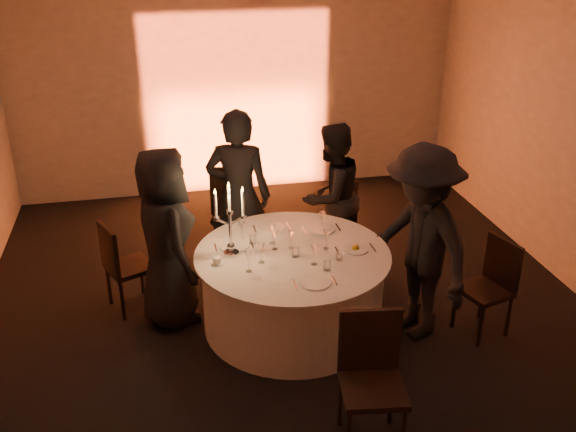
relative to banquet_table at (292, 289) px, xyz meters
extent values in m
plane|color=black|center=(0.00, 0.00, -0.38)|extent=(7.00, 7.00, 0.00)
plane|color=#A9A39D|center=(0.00, 3.50, 1.12)|extent=(7.00, 0.00, 7.00)
cube|color=black|center=(0.00, 3.20, -0.33)|extent=(0.25, 0.12, 0.10)
cylinder|color=black|center=(0.00, 0.00, -0.37)|extent=(0.60, 0.60, 0.03)
cylinder|color=black|center=(0.00, 0.00, -0.01)|extent=(0.20, 0.20, 0.75)
cylinder|color=white|center=(0.00, 0.00, -0.01)|extent=(1.68, 1.68, 0.75)
cylinder|color=white|center=(0.00, 0.00, 0.38)|extent=(1.80, 1.80, 0.02)
cube|color=black|center=(-1.49, 0.64, 0.06)|extent=(0.53, 0.53, 0.05)
cube|color=black|center=(-1.66, 0.56, 0.31)|extent=(0.20, 0.39, 0.47)
cylinder|color=black|center=(-1.26, 0.55, -0.17)|extent=(0.04, 0.04, 0.44)
cylinder|color=black|center=(-1.40, 0.87, -0.17)|extent=(0.04, 0.04, 0.44)
cylinder|color=black|center=(-1.58, 0.41, -0.17)|extent=(0.04, 0.04, 0.44)
cylinder|color=black|center=(-1.72, 0.73, -0.17)|extent=(0.04, 0.04, 0.44)
cube|color=black|center=(-0.33, 1.81, 0.11)|extent=(0.53, 0.53, 0.05)
cube|color=black|center=(-0.36, 1.60, 0.39)|extent=(0.45, 0.12, 0.52)
cylinder|color=black|center=(-0.10, 1.96, -0.14)|extent=(0.04, 0.04, 0.49)
cylinder|color=black|center=(-0.48, 2.03, -0.14)|extent=(0.04, 0.04, 0.49)
cylinder|color=black|center=(-0.17, 1.58, -0.14)|extent=(0.04, 0.04, 0.49)
cylinder|color=black|center=(-0.55, 1.65, -0.14)|extent=(0.04, 0.04, 0.49)
cube|color=black|center=(0.76, 1.33, 0.04)|extent=(0.53, 0.53, 0.05)
cube|color=black|center=(0.85, 1.17, 0.29)|extent=(0.36, 0.23, 0.45)
cylinder|color=black|center=(0.82, 1.56, -0.17)|extent=(0.04, 0.04, 0.42)
cylinder|color=black|center=(0.53, 1.39, -0.17)|extent=(0.04, 0.04, 0.42)
cylinder|color=black|center=(0.99, 1.26, -0.17)|extent=(0.04, 0.04, 0.42)
cylinder|color=black|center=(0.70, 1.10, -0.17)|extent=(0.04, 0.04, 0.42)
cube|color=black|center=(1.69, -0.49, 0.06)|extent=(0.50, 0.50, 0.05)
cube|color=black|center=(1.87, -0.44, 0.31)|extent=(0.15, 0.40, 0.46)
cylinder|color=black|center=(1.48, -0.37, -0.17)|extent=(0.04, 0.04, 0.43)
cylinder|color=black|center=(1.58, -0.71, -0.17)|extent=(0.04, 0.04, 0.43)
cylinder|color=black|center=(1.81, -0.28, -0.17)|extent=(0.04, 0.04, 0.43)
cylinder|color=black|center=(1.91, -0.61, -0.17)|extent=(0.04, 0.04, 0.43)
cube|color=black|center=(0.23, -1.62, 0.11)|extent=(0.51, 0.51, 0.05)
cube|color=black|center=(0.26, -1.42, 0.39)|extent=(0.45, 0.10, 0.52)
cylinder|color=black|center=(0.06, -1.40, -0.14)|extent=(0.04, 0.04, 0.48)
cylinder|color=black|center=(0.45, -1.46, -0.14)|extent=(0.04, 0.04, 0.48)
imported|color=black|center=(-1.12, 0.34, 0.49)|extent=(0.78, 0.97, 1.74)
imported|color=black|center=(-0.34, 1.04, 0.54)|extent=(0.78, 0.64, 1.86)
imported|color=black|center=(0.67, 1.10, 0.43)|extent=(0.99, 0.94, 1.62)
imported|color=black|center=(1.09, -0.34, 0.54)|extent=(1.01, 1.34, 1.84)
cylinder|color=white|center=(-0.51, 0.24, 0.39)|extent=(0.28, 0.28, 0.01)
cube|color=silver|center=(-0.68, 0.24, 0.39)|extent=(0.01, 0.17, 0.01)
cube|color=silver|center=(-0.34, 0.24, 0.39)|extent=(0.02, 0.17, 0.01)
cylinder|color=white|center=(-0.09, 0.54, 0.39)|extent=(0.27, 0.27, 0.01)
cube|color=silver|center=(-0.26, 0.54, 0.39)|extent=(0.02, 0.17, 0.01)
cube|color=silver|center=(0.08, 0.54, 0.39)|extent=(0.01, 0.17, 0.01)
cylinder|color=white|center=(0.38, 0.41, 0.39)|extent=(0.27, 0.27, 0.01)
cube|color=silver|center=(0.21, 0.41, 0.39)|extent=(0.02, 0.17, 0.01)
cube|color=silver|center=(0.55, 0.41, 0.39)|extent=(0.01, 0.17, 0.01)
cylinder|color=white|center=(0.58, -0.07, 0.39)|extent=(0.24, 0.24, 0.01)
cube|color=silver|center=(0.41, -0.07, 0.39)|extent=(0.02, 0.17, 0.01)
cube|color=silver|center=(0.75, -0.07, 0.39)|extent=(0.01, 0.17, 0.01)
sphere|color=yellow|center=(0.58, -0.07, 0.43)|extent=(0.07, 0.07, 0.07)
cylinder|color=white|center=(0.07, -0.56, 0.39)|extent=(0.27, 0.27, 0.01)
cube|color=silver|center=(-0.10, -0.56, 0.39)|extent=(0.02, 0.17, 0.01)
cube|color=silver|center=(0.24, -0.56, 0.39)|extent=(0.02, 0.17, 0.01)
cylinder|color=white|center=(-0.70, -0.06, 0.39)|extent=(0.11, 0.11, 0.01)
cylinder|color=white|center=(-0.70, -0.06, 0.42)|extent=(0.07, 0.07, 0.06)
cylinder|color=silver|center=(-0.55, 0.10, 0.40)|extent=(0.14, 0.14, 0.02)
sphere|color=silver|center=(-0.55, 0.10, 0.46)|extent=(0.08, 0.08, 0.08)
cylinder|color=silver|center=(-0.55, 0.10, 0.60)|extent=(0.03, 0.03, 0.37)
cylinder|color=silver|center=(-0.55, 0.10, 0.81)|extent=(0.06, 0.06, 0.03)
cylinder|color=white|center=(-0.55, 0.10, 0.93)|extent=(0.02, 0.02, 0.24)
cone|color=#FFA82D|center=(-0.55, 0.10, 1.08)|extent=(0.02, 0.02, 0.04)
cylinder|color=silver|center=(-0.61, 0.10, 0.71)|extent=(0.13, 0.02, 0.09)
cylinder|color=silver|center=(-0.67, 0.10, 0.75)|extent=(0.06, 0.06, 0.03)
cylinder|color=white|center=(-0.67, 0.10, 0.88)|extent=(0.02, 0.02, 0.24)
cone|color=#FFA82D|center=(-0.67, 0.10, 1.02)|extent=(0.02, 0.02, 0.04)
cylinder|color=silver|center=(-0.49, 0.10, 0.71)|extent=(0.13, 0.02, 0.09)
cylinder|color=silver|center=(-0.43, 0.10, 0.75)|extent=(0.06, 0.06, 0.03)
cylinder|color=white|center=(-0.43, 0.10, 0.88)|extent=(0.02, 0.02, 0.24)
cone|color=#FFA82D|center=(-0.43, 0.10, 1.02)|extent=(0.02, 0.02, 0.04)
cylinder|color=white|center=(-0.41, 0.35, 0.39)|extent=(0.06, 0.06, 0.01)
cylinder|color=white|center=(-0.41, 0.35, 0.44)|extent=(0.01, 0.01, 0.10)
cone|color=white|center=(-0.41, 0.35, 0.53)|extent=(0.07, 0.07, 0.09)
cylinder|color=white|center=(0.14, -0.25, 0.39)|extent=(0.06, 0.06, 0.01)
cylinder|color=white|center=(0.14, -0.25, 0.44)|extent=(0.01, 0.01, 0.10)
cone|color=white|center=(0.14, -0.25, 0.53)|extent=(0.07, 0.07, 0.09)
cylinder|color=white|center=(-0.31, -0.12, 0.39)|extent=(0.06, 0.06, 0.01)
cylinder|color=white|center=(-0.31, -0.12, 0.44)|extent=(0.01, 0.01, 0.10)
cone|color=white|center=(-0.31, -0.12, 0.53)|extent=(0.07, 0.07, 0.09)
cylinder|color=white|center=(0.39, 0.41, 0.39)|extent=(0.06, 0.06, 0.01)
cylinder|color=white|center=(0.39, 0.41, 0.44)|extent=(0.01, 0.01, 0.10)
cone|color=white|center=(0.39, 0.41, 0.53)|extent=(0.07, 0.07, 0.09)
cylinder|color=white|center=(-0.14, 0.11, 0.39)|extent=(0.06, 0.06, 0.01)
cylinder|color=white|center=(-0.14, 0.11, 0.44)|extent=(0.01, 0.01, 0.10)
cone|color=white|center=(-0.14, 0.11, 0.53)|extent=(0.07, 0.07, 0.09)
cylinder|color=white|center=(-0.14, 0.23, 0.39)|extent=(0.06, 0.06, 0.01)
cylinder|color=white|center=(-0.14, 0.23, 0.44)|extent=(0.01, 0.01, 0.10)
cone|color=white|center=(-0.14, 0.23, 0.53)|extent=(0.07, 0.07, 0.09)
cylinder|color=white|center=(0.32, 0.02, 0.39)|extent=(0.06, 0.06, 0.01)
cylinder|color=white|center=(0.32, 0.02, 0.44)|extent=(0.01, 0.01, 0.10)
cone|color=white|center=(0.32, 0.02, 0.53)|extent=(0.07, 0.07, 0.09)
cylinder|color=white|center=(0.01, 0.09, 0.39)|extent=(0.06, 0.06, 0.01)
cylinder|color=white|center=(0.01, 0.09, 0.44)|extent=(0.01, 0.01, 0.10)
cone|color=white|center=(0.01, 0.09, 0.53)|extent=(0.07, 0.07, 0.09)
cylinder|color=white|center=(-0.44, -0.25, 0.39)|extent=(0.06, 0.06, 0.01)
cylinder|color=white|center=(-0.44, -0.25, 0.44)|extent=(0.01, 0.01, 0.10)
cone|color=white|center=(-0.44, -0.25, 0.53)|extent=(0.07, 0.07, 0.09)
cylinder|color=white|center=(0.38, -0.22, 0.43)|extent=(0.07, 0.07, 0.09)
cylinder|color=white|center=(0.23, -0.37, 0.43)|extent=(0.07, 0.07, 0.09)
cylinder|color=white|center=(-0.33, 0.26, 0.43)|extent=(0.07, 0.07, 0.09)
cylinder|color=white|center=(0.01, -0.07, 0.43)|extent=(0.07, 0.07, 0.09)
camera|label=1|loc=(-1.12, -5.04, 3.17)|focal=40.00mm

